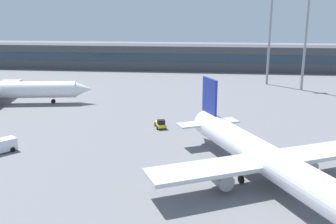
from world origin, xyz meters
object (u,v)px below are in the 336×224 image
at_px(airplane_near, 271,162).
at_px(floodlight_tower_west, 270,24).
at_px(floodlight_tower_east, 307,27).
at_px(baggage_tug_yellow, 160,124).

distance_m(airplane_near, floodlight_tower_west, 74.03).
bearing_deg(floodlight_tower_east, baggage_tug_yellow, -130.82).
bearing_deg(floodlight_tower_east, floodlight_tower_west, 136.60).
distance_m(baggage_tug_yellow, floodlight_tower_west, 57.19).
relative_size(baggage_tug_yellow, floodlight_tower_east, 0.13).
xyz_separation_m(airplane_near, baggage_tug_yellow, (-16.95, 24.06, -2.60)).
height_order(airplane_near, floodlight_tower_east, floodlight_tower_east).
distance_m(baggage_tug_yellow, floodlight_tower_east, 55.37).
xyz_separation_m(airplane_near, floodlight_tower_west, (9.21, 72.07, 14.18)).
xyz_separation_m(baggage_tug_yellow, floodlight_tower_east, (34.58, 40.04, 16.32)).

